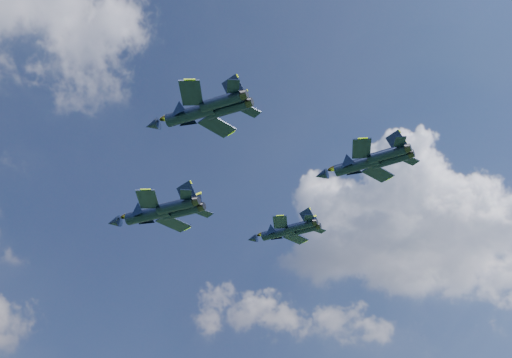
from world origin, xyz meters
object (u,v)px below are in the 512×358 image
object	(u,v)px
jet_lead	(145,215)
jet_right	(276,233)
jet_left	(187,115)
jet_slot	(354,165)

from	to	relation	value
jet_lead	jet_right	size ratio (longest dim) A/B	1.26
jet_left	jet_right	distance (m)	31.46
jet_lead	jet_right	bearing A→B (deg)	-46.22
jet_lead	jet_slot	xyz separation A→B (m)	(17.48, -28.12, 0.12)
jet_lead	jet_right	distance (m)	21.80
jet_lead	jet_right	world-z (taller)	jet_right
jet_right	jet_slot	distance (m)	23.15
jet_left	jet_right	bearing A→B (deg)	0.99
jet_lead	jet_left	size ratio (longest dim) A/B	1.10
jet_lead	jet_left	distance (m)	22.91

